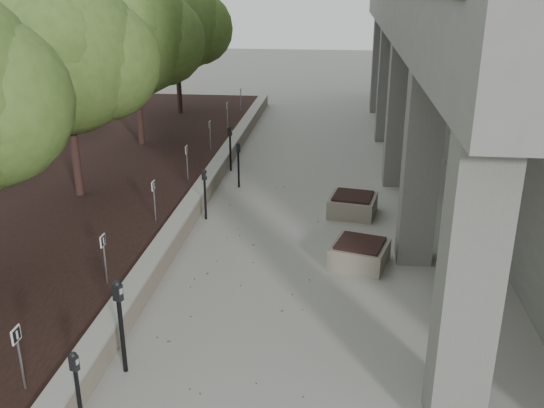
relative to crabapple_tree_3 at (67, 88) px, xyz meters
The scene contains 20 objects.
retaining_wall 4.25m from the crabapple_tree_3, 18.58° to the left, with size 0.39×26.00×0.50m, color gray, non-canonical shape.
planting_bed 3.16m from the crabapple_tree_3, 124.99° to the left, with size 7.00×26.00×0.40m, color black.
crabapple_tree_3 is the anchor object (origin of this frame).
crabapple_tree_4 5.00m from the crabapple_tree_3, 90.00° to the left, with size 4.60×4.00×5.44m, color #405E24, non-canonical shape.
crabapple_tree_5 10.00m from the crabapple_tree_3, 90.00° to the left, with size 4.60×4.00×5.44m, color #405E24, non-canonical shape.
parking_sign_2 8.20m from the crabapple_tree_3, 71.91° to the right, with size 0.04×0.22×0.96m, color black, non-canonical shape.
parking_sign_3 5.59m from the crabapple_tree_3, 61.43° to the right, with size 0.04×0.22×0.96m, color black, non-canonical shape.
parking_sign_4 3.64m from the crabapple_tree_3, 31.48° to the right, with size 0.04×0.22×0.96m, color black, non-canonical shape.
parking_sign_5 3.64m from the crabapple_tree_3, 31.48° to the left, with size 0.04×0.22×0.96m, color black, non-canonical shape.
parking_sign_6 5.59m from the crabapple_tree_3, 61.43° to the left, with size 0.04×0.22×0.96m, color black, non-canonical shape.
parking_sign_7 8.20m from the crabapple_tree_3, 71.91° to the left, with size 0.04×0.22×0.96m, color black, non-canonical shape.
parking_sign_8 11.01m from the crabapple_tree_3, 76.87° to the left, with size 0.04×0.22×0.96m, color black, non-canonical shape.
parking_meter_1 8.86m from the crabapple_tree_3, 66.70° to the right, with size 0.13×0.09×1.27m, color black, non-canonical shape.
parking_meter_2 7.68m from the crabapple_tree_3, 61.85° to the right, with size 0.15×0.11×1.55m, color black, non-canonical shape.
parking_meter_3 4.17m from the crabapple_tree_3, ahead, with size 0.13×0.09×1.30m, color black, non-canonical shape.
parking_meter_4 4.99m from the crabapple_tree_3, 29.89° to the left, with size 0.13×0.09×1.31m, color black, non-canonical shape.
parking_meter_5 5.46m from the crabapple_tree_3, 48.39° to the left, with size 0.14×0.10×1.41m, color black, non-canonical shape.
planter_front 7.99m from the crabapple_tree_3, 18.68° to the right, with size 1.09×1.09×0.51m, color gray, non-canonical shape.
planter_back 7.53m from the crabapple_tree_3, ahead, with size 1.12×1.12×0.52m, color gray, non-canonical shape.
berry_scatter 6.38m from the crabapple_tree_3, 32.55° to the right, with size 3.30×14.10×0.02m, color maroon, non-canonical shape.
Camera 1 is at (1.74, -5.74, 5.62)m, focal length 39.42 mm.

